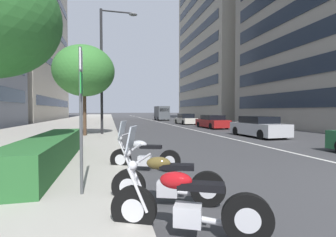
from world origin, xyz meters
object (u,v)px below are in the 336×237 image
(car_mid_block_traffic, at_px, (212,122))
(street_lamp_with_banners, at_px, (107,61))
(street_tree_near_plaza_corner, at_px, (84,71))
(motorcycle_under_tarp, at_px, (165,181))
(car_lead_in_lane, at_px, (259,127))
(car_far_down_avenue, at_px, (186,119))
(motorcycle_second_in_row, at_px, (186,207))
(motorcycle_mid_row, at_px, (143,156))
(delivery_van_ahead, at_px, (162,113))
(parking_sign_by_curb, at_px, (81,103))

(car_mid_block_traffic, height_order, street_lamp_with_banners, street_lamp_with_banners)
(street_lamp_with_banners, height_order, street_tree_near_plaza_corner, street_lamp_with_banners)
(motorcycle_under_tarp, relative_size, car_lead_in_lane, 0.48)
(car_far_down_avenue, bearing_deg, street_lamp_with_banners, 139.84)
(motorcycle_second_in_row, xyz_separation_m, street_lamp_with_banners, (14.25, 1.21, 4.82))
(motorcycle_mid_row, xyz_separation_m, delivery_van_ahead, (36.43, -8.39, 0.94))
(car_mid_block_traffic, relative_size, car_far_down_avenue, 1.04)
(delivery_van_ahead, relative_size, street_lamp_with_banners, 0.59)
(car_far_down_avenue, xyz_separation_m, delivery_van_ahead, (13.45, 0.33, 0.74))
(motorcycle_under_tarp, relative_size, delivery_van_ahead, 0.41)
(parking_sign_by_curb, bearing_deg, car_far_down_avenue, -22.16)
(motorcycle_under_tarp, xyz_separation_m, car_mid_block_traffic, (18.21, -9.11, 0.19))
(motorcycle_mid_row, relative_size, parking_sign_by_curb, 0.70)
(car_far_down_avenue, xyz_separation_m, street_lamp_with_banners, (-12.58, 9.86, 4.61))
(car_mid_block_traffic, bearing_deg, car_lead_in_lane, 175.72)
(motorcycle_second_in_row, bearing_deg, motorcycle_mid_row, -63.75)
(car_mid_block_traffic, xyz_separation_m, delivery_van_ahead, (20.87, 0.77, 0.75))
(car_mid_block_traffic, relative_size, street_tree_near_plaza_corner, 0.77)
(car_far_down_avenue, distance_m, parking_sign_by_curb, 27.12)
(motorcycle_under_tarp, distance_m, car_mid_block_traffic, 20.36)
(parking_sign_by_curb, bearing_deg, motorcycle_under_tarp, -109.02)
(motorcycle_second_in_row, distance_m, motorcycle_mid_row, 3.86)
(motorcycle_second_in_row, xyz_separation_m, car_mid_block_traffic, (19.43, -9.09, 0.20))
(street_lamp_with_banners, bearing_deg, car_mid_block_traffic, -63.34)
(motorcycle_mid_row, xyz_separation_m, car_far_down_avenue, (22.98, -8.72, 0.20))
(car_mid_block_traffic, bearing_deg, delivery_van_ahead, -0.06)
(car_lead_in_lane, bearing_deg, motorcycle_under_tarp, 135.83)
(car_lead_in_lane, distance_m, street_lamp_with_banners, 11.42)
(motorcycle_mid_row, height_order, car_lead_in_lane, motorcycle_mid_row)
(motorcycle_second_in_row, relative_size, car_mid_block_traffic, 0.46)
(parking_sign_by_curb, bearing_deg, car_mid_block_traffic, -31.09)
(motorcycle_mid_row, relative_size, car_mid_block_traffic, 0.44)
(car_mid_block_traffic, height_order, delivery_van_ahead, delivery_van_ahead)
(motorcycle_mid_row, height_order, car_far_down_avenue, motorcycle_mid_row)
(motorcycle_under_tarp, distance_m, car_lead_in_lane, 13.30)
(motorcycle_under_tarp, height_order, delivery_van_ahead, delivery_van_ahead)
(delivery_van_ahead, bearing_deg, parking_sign_by_curb, 166.78)
(delivery_van_ahead, bearing_deg, car_lead_in_lane, -177.92)
(motorcycle_mid_row, xyz_separation_m, parking_sign_by_curb, (-2.11, 1.50, 1.49))
(motorcycle_mid_row, relative_size, street_lamp_with_banners, 0.23)
(street_lamp_with_banners, relative_size, street_tree_near_plaza_corner, 1.48)
(motorcycle_under_tarp, xyz_separation_m, car_lead_in_lane, (9.96, -8.81, 0.22))
(motorcycle_mid_row, distance_m, street_tree_near_plaza_corner, 10.61)
(parking_sign_by_curb, height_order, street_tree_near_plaza_corner, street_tree_near_plaza_corner)
(car_far_down_avenue, relative_size, street_lamp_with_banners, 0.50)
(motorcycle_under_tarp, bearing_deg, parking_sign_by_curb, 0.88)
(motorcycle_under_tarp, bearing_deg, street_lamp_with_banners, -64.87)
(motorcycle_under_tarp, distance_m, street_tree_near_plaza_corner, 13.04)
(car_mid_block_traffic, xyz_separation_m, parking_sign_by_curb, (-17.68, 10.66, 1.30))
(motorcycle_under_tarp, relative_size, car_far_down_avenue, 0.47)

